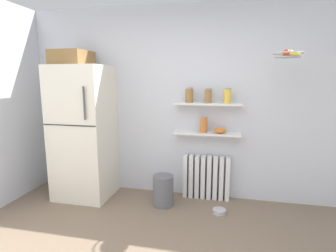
{
  "coord_description": "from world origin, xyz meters",
  "views": [
    {
      "loc": [
        0.56,
        -1.53,
        1.62
      ],
      "look_at": [
        -0.13,
        1.6,
        1.05
      ],
      "focal_mm": 28.11,
      "sensor_mm": 36.0,
      "label": 1
    }
  ],
  "objects_px": {
    "storage_jar_2": "(228,96)",
    "vase": "(204,125)",
    "refrigerator": "(83,130)",
    "radiator": "(206,177)",
    "shelf_bowl": "(220,130)",
    "hanging_fruit_basket": "(288,54)",
    "pet_food_bowl": "(219,211)",
    "storage_jar_1": "(208,96)",
    "storage_jar_0": "(189,95)",
    "trash_bin": "(163,190)"
  },
  "relations": [
    {
      "from": "refrigerator",
      "to": "storage_jar_1",
      "type": "bearing_deg",
      "value": 7.6
    },
    {
      "from": "radiator",
      "to": "pet_food_bowl",
      "type": "bearing_deg",
      "value": -63.72
    },
    {
      "from": "refrigerator",
      "to": "storage_jar_2",
      "type": "height_order",
      "value": "refrigerator"
    },
    {
      "from": "storage_jar_1",
      "to": "storage_jar_2",
      "type": "bearing_deg",
      "value": 0.0
    },
    {
      "from": "shelf_bowl",
      "to": "trash_bin",
      "type": "distance_m",
      "value": 1.07
    },
    {
      "from": "storage_jar_1",
      "to": "radiator",
      "type": "bearing_deg",
      "value": 90.0
    },
    {
      "from": "refrigerator",
      "to": "storage_jar_0",
      "type": "distance_m",
      "value": 1.52
    },
    {
      "from": "radiator",
      "to": "vase",
      "type": "bearing_deg",
      "value": -149.17
    },
    {
      "from": "storage_jar_0",
      "to": "storage_jar_2",
      "type": "bearing_deg",
      "value": 0.0
    },
    {
      "from": "storage_jar_2",
      "to": "hanging_fruit_basket",
      "type": "height_order",
      "value": "hanging_fruit_basket"
    },
    {
      "from": "storage_jar_0",
      "to": "storage_jar_2",
      "type": "distance_m",
      "value": 0.49
    },
    {
      "from": "storage_jar_1",
      "to": "shelf_bowl",
      "type": "distance_m",
      "value": 0.48
    },
    {
      "from": "storage_jar_1",
      "to": "storage_jar_2",
      "type": "xyz_separation_m",
      "value": [
        0.24,
        0.0,
        0.0
      ]
    },
    {
      "from": "pet_food_bowl",
      "to": "hanging_fruit_basket",
      "type": "bearing_deg",
      "value": 4.29
    },
    {
      "from": "refrigerator",
      "to": "vase",
      "type": "relative_size",
      "value": 10.28
    },
    {
      "from": "storage_jar_0",
      "to": "hanging_fruit_basket",
      "type": "bearing_deg",
      "value": -16.12
    },
    {
      "from": "storage_jar_1",
      "to": "storage_jar_2",
      "type": "height_order",
      "value": "storage_jar_2"
    },
    {
      "from": "vase",
      "to": "refrigerator",
      "type": "bearing_deg",
      "value": -172.17
    },
    {
      "from": "radiator",
      "to": "storage_jar_0",
      "type": "relative_size",
      "value": 3.23
    },
    {
      "from": "refrigerator",
      "to": "radiator",
      "type": "bearing_deg",
      "value": 8.61
    },
    {
      "from": "refrigerator",
      "to": "pet_food_bowl",
      "type": "height_order",
      "value": "refrigerator"
    },
    {
      "from": "refrigerator",
      "to": "storage_jar_0",
      "type": "height_order",
      "value": "refrigerator"
    },
    {
      "from": "refrigerator",
      "to": "storage_jar_1",
      "type": "relative_size",
      "value": 10.45
    },
    {
      "from": "shelf_bowl",
      "to": "hanging_fruit_basket",
      "type": "distance_m",
      "value": 1.19
    },
    {
      "from": "storage_jar_0",
      "to": "trash_bin",
      "type": "bearing_deg",
      "value": -133.14
    },
    {
      "from": "storage_jar_1",
      "to": "vase",
      "type": "height_order",
      "value": "storage_jar_1"
    },
    {
      "from": "trash_bin",
      "to": "pet_food_bowl",
      "type": "distance_m",
      "value": 0.75
    },
    {
      "from": "storage_jar_2",
      "to": "pet_food_bowl",
      "type": "bearing_deg",
      "value": -97.52
    },
    {
      "from": "refrigerator",
      "to": "pet_food_bowl",
      "type": "relative_size",
      "value": 12.29
    },
    {
      "from": "radiator",
      "to": "pet_food_bowl",
      "type": "xyz_separation_m",
      "value": [
        0.2,
        -0.4,
        -0.27
      ]
    },
    {
      "from": "trash_bin",
      "to": "hanging_fruit_basket",
      "type": "bearing_deg",
      "value": -0.66
    },
    {
      "from": "refrigerator",
      "to": "radiator",
      "type": "relative_size",
      "value": 3.16
    },
    {
      "from": "storage_jar_1",
      "to": "vase",
      "type": "distance_m",
      "value": 0.39
    },
    {
      "from": "storage_jar_2",
      "to": "hanging_fruit_basket",
      "type": "bearing_deg",
      "value": -27.5
    },
    {
      "from": "storage_jar_1",
      "to": "shelf_bowl",
      "type": "relative_size",
      "value": 1.2
    },
    {
      "from": "storage_jar_1",
      "to": "hanging_fruit_basket",
      "type": "height_order",
      "value": "hanging_fruit_basket"
    },
    {
      "from": "refrigerator",
      "to": "trash_bin",
      "type": "bearing_deg",
      "value": -3.93
    },
    {
      "from": "radiator",
      "to": "storage_jar_2",
      "type": "bearing_deg",
      "value": -7.01
    },
    {
      "from": "refrigerator",
      "to": "storage_jar_0",
      "type": "bearing_deg",
      "value": 8.88
    },
    {
      "from": "trash_bin",
      "to": "storage_jar_1",
      "type": "bearing_deg",
      "value": 29.78
    },
    {
      "from": "vase",
      "to": "pet_food_bowl",
      "type": "distance_m",
      "value": 1.1
    },
    {
      "from": "storage_jar_2",
      "to": "vase",
      "type": "xyz_separation_m",
      "value": [
        -0.29,
        -0.0,
        -0.39
      ]
    },
    {
      "from": "refrigerator",
      "to": "radiator",
      "type": "xyz_separation_m",
      "value": [
        1.67,
        0.25,
        -0.64
      ]
    },
    {
      "from": "vase",
      "to": "hanging_fruit_basket",
      "type": "bearing_deg",
      "value": -19.34
    },
    {
      "from": "refrigerator",
      "to": "radiator",
      "type": "distance_m",
      "value": 1.81
    },
    {
      "from": "radiator",
      "to": "shelf_bowl",
      "type": "bearing_deg",
      "value": -10.36
    },
    {
      "from": "refrigerator",
      "to": "vase",
      "type": "height_order",
      "value": "refrigerator"
    },
    {
      "from": "refrigerator",
      "to": "storage_jar_2",
      "type": "bearing_deg",
      "value": 6.64
    },
    {
      "from": "pet_food_bowl",
      "to": "hanging_fruit_basket",
      "type": "xyz_separation_m",
      "value": [
        0.66,
        0.05,
        1.86
      ]
    },
    {
      "from": "shelf_bowl",
      "to": "hanging_fruit_basket",
      "type": "relative_size",
      "value": 0.48
    }
  ]
}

